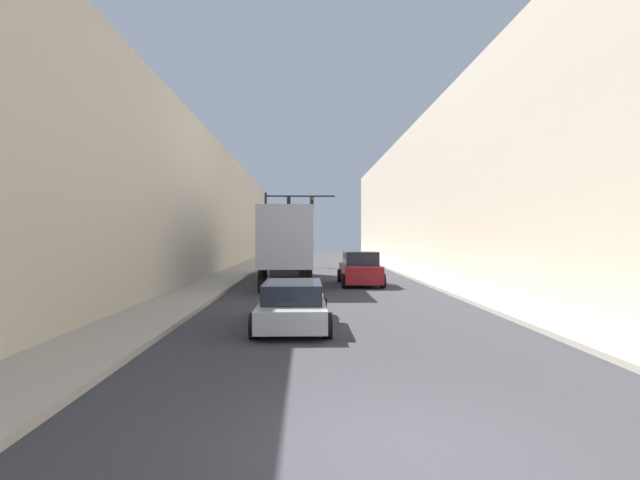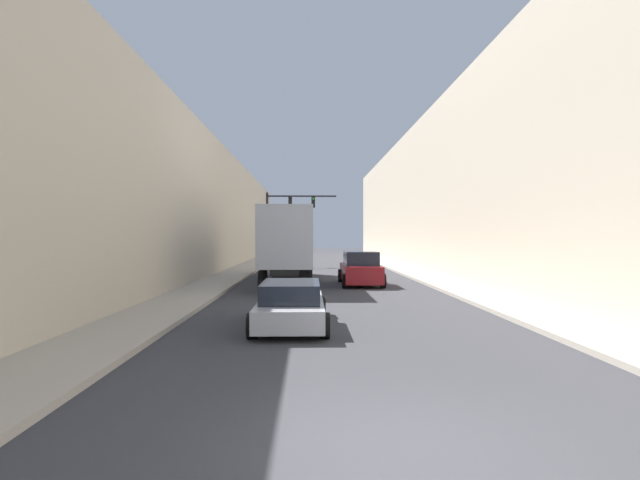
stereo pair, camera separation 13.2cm
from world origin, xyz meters
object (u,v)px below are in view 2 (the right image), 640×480
Objects in this scene: semi_truck at (290,243)px; traffic_signal_gantry at (284,215)px; suv_car at (360,269)px; sedan_car at (291,305)px.

semi_truck is 15.22m from traffic_signal_gantry.
traffic_signal_gantry is at bearing 94.19° from semi_truck.
semi_truck is 4.11m from suv_car.
sedan_car is 1.02× the size of suv_car.
traffic_signal_gantry is (-1.10, 15.03, 2.11)m from semi_truck.
sedan_car is (0.54, -12.95, -1.54)m from semi_truck.
suv_car is (3.14, 11.71, 0.21)m from sedan_car.
traffic_signal_gantry is (-4.79, 16.27, 3.44)m from suv_car.
traffic_signal_gantry reaches higher than suv_car.
semi_truck is 2.60× the size of sedan_car.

